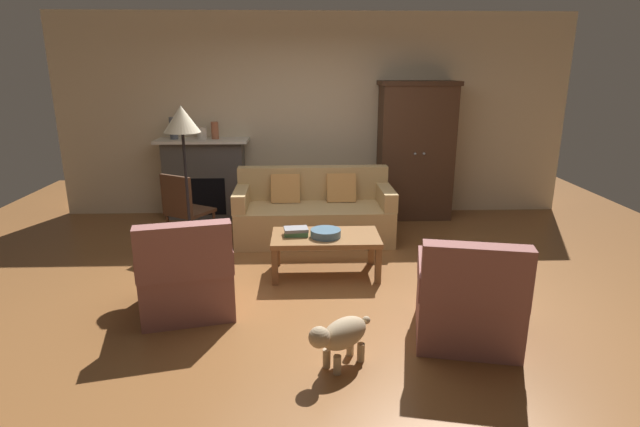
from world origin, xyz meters
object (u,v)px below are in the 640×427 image
fireplace (205,178)px  side_chair_wooden (184,207)px  armoire (415,151)px  armchair_near_left (187,278)px  couch (314,214)px  fruit_bowl (326,233)px  armchair_near_right (468,303)px  mantel_vase_cream (202,133)px  mantel_vase_slate (174,128)px  book_stack (296,231)px  coffee_table (326,240)px  floor_lamp (182,129)px  mantel_vase_terracotta (215,130)px  dog (341,335)px

fireplace → side_chair_wooden: bearing=-90.2°
armoire → armchair_near_left: 3.89m
couch → fruit_bowl: bearing=-85.5°
fireplace → armchair_near_right: fireplace is taller
mantel_vase_cream → side_chair_wooden: (-0.00, -1.29, -0.69)m
mantel_vase_slate → mantel_vase_cream: bearing=0.0°
couch → book_stack: bearing=-100.4°
mantel_vase_slate → armchair_near_right: mantel_vase_slate is taller
book_stack → coffee_table: bearing=-3.6°
fireplace → coffee_table: (1.61, -2.13, -0.20)m
coffee_table → side_chair_wooden: size_ratio=1.22×
floor_lamp → side_chair_wooden: bearing=106.9°
mantel_vase_slate → floor_lamp: size_ratio=0.17×
coffee_table → mantel_vase_cream: bearing=127.3°
armoire → side_chair_wooden: bearing=-157.4°
armchair_near_left → floor_lamp: size_ratio=0.54×
fireplace → book_stack: size_ratio=4.89×
mantel_vase_slate → mantel_vase_cream: 0.39m
coffee_table → mantel_vase_terracotta: mantel_vase_terracotta is taller
mantel_vase_slate → armchair_near_left: 3.14m
armoire → book_stack: size_ratio=7.36×
fruit_bowl → fireplace: bearing=126.4°
coffee_table → dog: coffee_table is taller
fireplace → dog: bearing=-66.8°
armchair_near_right → floor_lamp: size_ratio=0.53×
armchair_near_left → mantel_vase_cream: bearing=97.1°
mantel_vase_slate → floor_lamp: floor_lamp is taller
mantel_vase_terracotta → dog: 4.19m
dog → fireplace: bearing=113.2°
fireplace → armchair_near_right: 4.38m
floor_lamp → dog: size_ratio=3.60×
armoire → coffee_table: armoire is taller
mantel_vase_slate → armchair_near_right: 4.70m
armoire → fruit_bowl: armoire is taller
book_stack → mantel_vase_cream: mantel_vase_cream is taller
mantel_vase_slate → armchair_near_left: (0.74, -2.90, -0.95)m
mantel_vase_slate → dog: mantel_vase_slate is taller
couch → mantel_vase_slate: 2.33m
fruit_bowl → mantel_vase_terracotta: (-1.43, 2.16, 0.78)m
armoire → dog: 4.02m
mantel_vase_cream → mantel_vase_terracotta: size_ratio=0.69×
mantel_vase_slate → mantel_vase_terracotta: (0.56, 0.00, -0.03)m
armchair_near_right → dog: armchair_near_right is taller
book_stack → armchair_near_right: 1.93m
floor_lamp → dog: floor_lamp is taller
mantel_vase_slate → mantel_vase_terracotta: 0.56m
mantel_vase_slate → dog: (2.02, -3.80, -1.02)m
couch → mantel_vase_cream: size_ratio=12.00×
fireplace → dog: 4.16m
couch → armoire: bearing=32.5°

